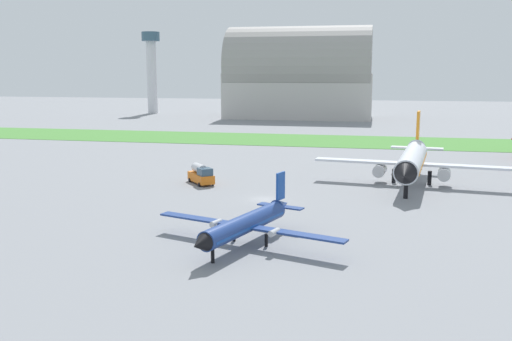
{
  "coord_description": "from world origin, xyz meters",
  "views": [
    {
      "loc": [
        15.74,
        -80.43,
        18.77
      ],
      "look_at": [
        -2.81,
        7.23,
        3.0
      ],
      "focal_mm": 39.61,
      "sensor_mm": 36.0,
      "label": 1
    }
  ],
  "objects_px": {
    "fuel_truck_near_gate": "(201,175)",
    "airplane_foreground_turboprop": "(247,223)",
    "control_tower": "(152,66)",
    "airplane_midfield_jet": "(412,160)"
  },
  "relations": [
    {
      "from": "fuel_truck_near_gate",
      "to": "airplane_midfield_jet",
      "type": "bearing_deg",
      "value": 61.16
    },
    {
      "from": "airplane_foreground_turboprop",
      "to": "fuel_truck_near_gate",
      "type": "xyz_separation_m",
      "value": [
        -15.19,
        31.81,
        -0.93
      ]
    },
    {
      "from": "airplane_foreground_turboprop",
      "to": "fuel_truck_near_gate",
      "type": "distance_m",
      "value": 35.27
    },
    {
      "from": "fuel_truck_near_gate",
      "to": "control_tower",
      "type": "relative_size",
      "value": 0.18
    },
    {
      "from": "fuel_truck_near_gate",
      "to": "control_tower",
      "type": "bearing_deg",
      "value": 165.7
    },
    {
      "from": "control_tower",
      "to": "fuel_truck_near_gate",
      "type": "bearing_deg",
      "value": -65.08
    },
    {
      "from": "airplane_foreground_turboprop",
      "to": "control_tower",
      "type": "height_order",
      "value": "control_tower"
    },
    {
      "from": "fuel_truck_near_gate",
      "to": "control_tower",
      "type": "distance_m",
      "value": 168.28
    },
    {
      "from": "fuel_truck_near_gate",
      "to": "airplane_foreground_turboprop",
      "type": "bearing_deg",
      "value": -13.69
    },
    {
      "from": "airplane_foreground_turboprop",
      "to": "airplane_midfield_jet",
      "type": "bearing_deg",
      "value": 170.79
    }
  ]
}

